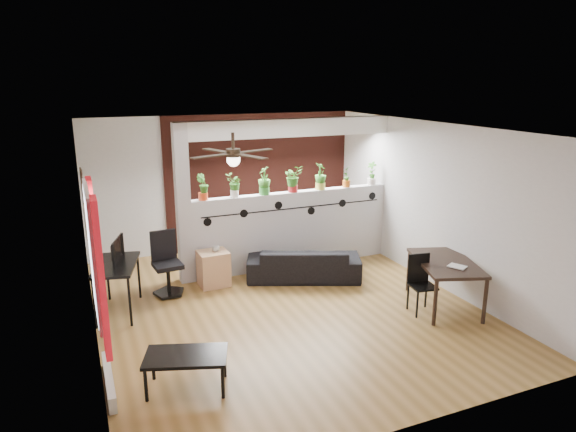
{
  "coord_description": "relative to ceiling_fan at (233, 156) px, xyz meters",
  "views": [
    {
      "loc": [
        -2.66,
        -6.46,
        3.25
      ],
      "look_at": [
        0.33,
        0.6,
        1.19
      ],
      "focal_mm": 32.0,
      "sensor_mm": 36.0,
      "label": 1
    }
  ],
  "objects": [
    {
      "name": "ceiling_header",
      "position": [
        1.6,
        1.8,
        0.14
      ],
      "size": [
        3.6,
        0.18,
        0.3
      ],
      "primitive_type": "cube",
      "color": "white",
      "rests_on": "room_shell"
    },
    {
      "name": "potted_plant_6",
      "position": [
        3.18,
        1.8,
        -0.74
      ],
      "size": [
        0.26,
        0.28,
        0.43
      ],
      "color": "silver",
      "rests_on": "partition_wall"
    },
    {
      "name": "potted_plant_3",
      "position": [
        1.6,
        1.8,
        -0.72
      ],
      "size": [
        0.26,
        0.22,
        0.46
      ],
      "color": "#AD1B1E",
      "rests_on": "partition_wall"
    },
    {
      "name": "sofa",
      "position": [
        1.52,
        1.16,
        -2.05
      ],
      "size": [
        1.91,
        1.33,
        0.52
      ],
      "primitive_type": "imported",
      "rotation": [
        0.0,
        0.0,
        2.74
      ],
      "color": "black",
      "rests_on": "ground"
    },
    {
      "name": "folding_chair",
      "position": [
        2.54,
        -0.61,
        -1.82
      ],
      "size": [
        0.39,
        0.39,
        0.84
      ],
      "color": "black",
      "rests_on": "ground"
    },
    {
      "name": "window_assembly",
      "position": [
        -1.76,
        -0.9,
        -0.81
      ],
      "size": [
        0.09,
        1.3,
        1.55
      ],
      "color": "white",
      "rests_on": "room_shell"
    },
    {
      "name": "coffee_table",
      "position": [
        -0.96,
        -1.23,
        -1.95
      ],
      "size": [
        0.98,
        0.74,
        0.41
      ],
      "color": "black",
      "rests_on": "ground"
    },
    {
      "name": "cup",
      "position": [
        0.11,
        1.46,
        -1.7
      ],
      "size": [
        0.14,
        0.14,
        0.09
      ],
      "primitive_type": "imported",
      "rotation": [
        0.0,
        0.0,
        -0.27
      ],
      "color": "gray",
      "rests_on": "cube_shelf"
    },
    {
      "name": "pier_column",
      "position": [
        -0.31,
        1.8,
        -1.01
      ],
      "size": [
        0.22,
        0.2,
        2.6
      ],
      "primitive_type": "cube",
      "color": "#BCBCC1",
      "rests_on": "ground"
    },
    {
      "name": "cube_shelf",
      "position": [
        0.06,
        1.46,
        -2.03
      ],
      "size": [
        0.48,
        0.43,
        0.57
      ],
      "primitive_type": "cube",
      "rotation": [
        0.0,
        0.0,
        0.04
      ],
      "color": "tan",
      "rests_on": "ground"
    },
    {
      "name": "office_chair",
      "position": [
        -0.69,
        1.4,
        -1.88
      ],
      "size": [
        0.51,
        0.51,
        0.98
      ],
      "color": "black",
      "rests_on": "ground"
    },
    {
      "name": "vine_decal",
      "position": [
        1.6,
        1.7,
        -1.23
      ],
      "size": [
        3.31,
        0.01,
        0.3
      ],
      "color": "black",
      "rests_on": "partition_wall"
    },
    {
      "name": "room_shell",
      "position": [
        0.8,
        0.3,
        -1.01
      ],
      "size": [
        6.3,
        7.1,
        2.9
      ],
      "color": "brown",
      "rests_on": "ground"
    },
    {
      "name": "monitor",
      "position": [
        -1.45,
        1.17,
        -1.49
      ],
      "size": [
        0.32,
        0.15,
        0.18
      ],
      "primitive_type": "imported",
      "rotation": [
        0.0,
        0.0,
        1.24
      ],
      "color": "black",
      "rests_on": "computer_desk"
    },
    {
      "name": "potted_plant_0",
      "position": [
        0.02,
        1.8,
        -0.74
      ],
      "size": [
        0.26,
        0.23,
        0.43
      ],
      "color": "#E7471B",
      "rests_on": "partition_wall"
    },
    {
      "name": "potted_plant_4",
      "position": [
        2.13,
        1.8,
        -0.72
      ],
      "size": [
        0.22,
        0.27,
        0.47
      ],
      "color": "#E5DD50",
      "rests_on": "partition_wall"
    },
    {
      "name": "potted_plant_1",
      "position": [
        0.55,
        1.8,
        -0.76
      ],
      "size": [
        0.24,
        0.21,
        0.39
      ],
      "color": "white",
      "rests_on": "partition_wall"
    },
    {
      "name": "baseboard_heater",
      "position": [
        -1.74,
        -0.9,
        -2.22
      ],
      "size": [
        0.08,
        1.0,
        0.18
      ],
      "primitive_type": "cube",
      "color": "silver",
      "rests_on": "ground"
    },
    {
      "name": "potted_plant_2",
      "position": [
        1.07,
        1.8,
        -0.71
      ],
      "size": [
        0.28,
        0.31,
        0.48
      ],
      "color": "green",
      "rests_on": "partition_wall"
    },
    {
      "name": "corkboard",
      "position": [
        -1.78,
        1.25,
        -0.96
      ],
      "size": [
        0.03,
        0.6,
        0.45
      ],
      "primitive_type": "cube",
      "color": "olive",
      "rests_on": "room_shell"
    },
    {
      "name": "book",
      "position": [
        2.86,
        -0.92,
        -1.61
      ],
      "size": [
        0.26,
        0.29,
        0.02
      ],
      "primitive_type": "imported",
      "rotation": [
        0.0,
        0.0,
        0.47
      ],
      "color": "gray",
      "rests_on": "dining_table"
    },
    {
      "name": "framed_art",
      "position": [
        -1.78,
        1.2,
        -0.46
      ],
      "size": [
        0.03,
        0.34,
        0.44
      ],
      "color": "#8C7259",
      "rests_on": "room_shell"
    },
    {
      "name": "brick_panel",
      "position": [
        1.6,
        3.27,
        -1.01
      ],
      "size": [
        3.9,
        0.05,
        2.6
      ],
      "primitive_type": "cube",
      "color": "#9F3C2E",
      "rests_on": "ground"
    },
    {
      "name": "partition_wall",
      "position": [
        1.6,
        1.8,
        -1.64
      ],
      "size": [
        3.6,
        0.18,
        1.35
      ],
      "primitive_type": "cube",
      "color": "#BCBCC1",
      "rests_on": "ground"
    },
    {
      "name": "computer_desk",
      "position": [
        -1.45,
        1.02,
        -1.65
      ],
      "size": [
        0.77,
        1.12,
        0.74
      ],
      "color": "black",
      "rests_on": "ground"
    },
    {
      "name": "dining_table",
      "position": [
        2.96,
        -0.62,
        -1.69
      ],
      "size": [
        1.14,
        1.45,
        0.7
      ],
      "color": "black",
      "rests_on": "ground"
    },
    {
      "name": "ceiling_fan",
      "position": [
        0.0,
        0.0,
        0.0
      ],
      "size": [
        1.19,
        1.19,
        0.43
      ],
      "color": "black",
      "rests_on": "room_shell"
    },
    {
      "name": "potted_plant_5",
      "position": [
        2.65,
        1.8,
        -0.76
      ],
      "size": [
        0.25,
        0.24,
        0.39
      ],
      "color": "#C55D17",
      "rests_on": "partition_wall"
    }
  ]
}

